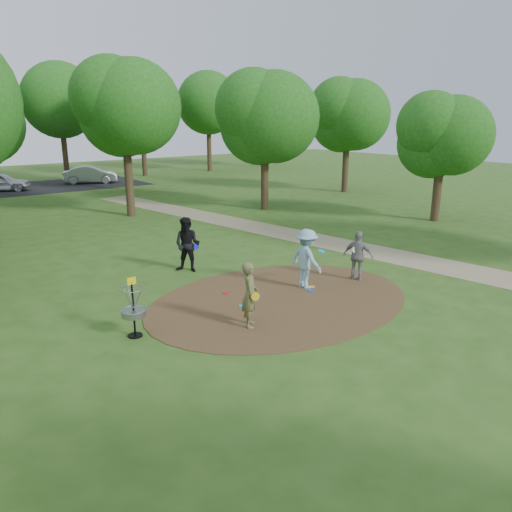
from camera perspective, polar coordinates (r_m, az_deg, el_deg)
ground at (r=14.91m, az=2.84°, el=-5.06°), size 100.00×100.00×0.00m
dirt_clearing at (r=14.91m, az=2.84°, el=-5.03°), size 8.40×8.40×0.02m
footpath at (r=20.72m, az=12.97°, el=0.54°), size 7.55×39.89×0.01m
parking_lot at (r=42.38m, az=-22.45°, el=7.38°), size 14.00×8.00×0.01m
player_observer_with_disc at (r=12.82m, az=-0.71°, el=-4.44°), size 0.71×0.76×1.74m
player_throwing_with_disc at (r=15.76m, az=5.79°, el=-0.32°), size 1.08×1.25×1.91m
player_walking_with_disc at (r=17.51m, az=-7.83°, el=1.28°), size 1.16×1.19×1.93m
player_waiting_with_disc at (r=16.77m, az=11.58°, el=0.01°), size 0.80×1.06×1.68m
disc_ground_cyan at (r=14.38m, az=-1.58°, el=-5.73°), size 0.22×0.22×0.02m
disc_ground_blue at (r=15.69m, az=6.26°, el=-3.95°), size 0.22×0.22×0.02m
disc_ground_red at (r=15.42m, az=-3.41°, el=-4.24°), size 0.22×0.22×0.02m
car_left at (r=40.95m, az=-27.18°, el=7.54°), size 4.25×3.06×1.34m
car_right at (r=43.06m, az=-18.43°, el=8.80°), size 4.43×2.98×1.38m
disc_ground_orange at (r=16.06m, az=6.39°, el=-3.49°), size 0.22×0.22×0.02m
disc_golf_basket at (r=12.59m, az=-13.87°, el=-5.27°), size 0.63×0.63×1.54m
tree_ring at (r=20.76m, az=-11.68°, el=15.09°), size 37.17×45.31×8.92m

